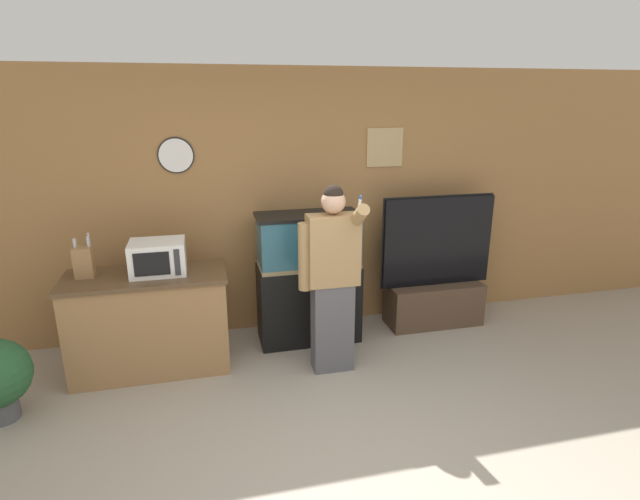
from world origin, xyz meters
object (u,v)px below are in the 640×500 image
object	(u,v)px
microwave	(158,257)
person_standing	(332,278)
tv_on_stand	(434,288)
counter_island	(150,322)
aquarium_on_stand	(309,278)
knife_block	(84,262)

from	to	relation	value
microwave	person_standing	bearing A→B (deg)	-15.55
tv_on_stand	person_standing	bearing A→B (deg)	-153.49
counter_island	microwave	size ratio (longest dim) A/B	2.97
person_standing	tv_on_stand	bearing A→B (deg)	26.51
counter_island	aquarium_on_stand	size ratio (longest dim) A/B	1.05
microwave	person_standing	size ratio (longest dim) A/B	0.28
microwave	tv_on_stand	bearing A→B (deg)	5.25
knife_block	tv_on_stand	xyz separation A→B (m)	(3.30, 0.22, -0.61)
aquarium_on_stand	person_standing	xyz separation A→B (m)	(0.07, -0.61, 0.22)
aquarium_on_stand	knife_block	bearing A→B (deg)	-174.67
aquarium_on_stand	tv_on_stand	world-z (taller)	tv_on_stand
knife_block	person_standing	xyz separation A→B (m)	(2.01, -0.43, -0.16)
knife_block	tv_on_stand	size ratio (longest dim) A/B	0.26
microwave	aquarium_on_stand	bearing A→B (deg)	8.94
microwave	person_standing	xyz separation A→B (m)	(1.42, -0.39, -0.16)
microwave	aquarium_on_stand	xyz separation A→B (m)	(1.35, 0.21, -0.38)
microwave	aquarium_on_stand	size ratio (longest dim) A/B	0.35
counter_island	tv_on_stand	bearing A→B (deg)	5.41
knife_block	person_standing	bearing A→B (deg)	-11.98
counter_island	person_standing	bearing A→B (deg)	-13.76
counter_island	knife_block	xyz separation A→B (m)	(-0.47, 0.05, 0.57)
microwave	person_standing	world-z (taller)	person_standing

